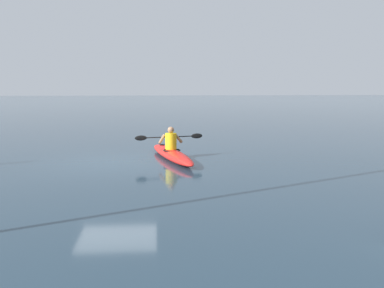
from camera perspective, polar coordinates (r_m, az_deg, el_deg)
name	(u,v)px	position (r m, az deg, el deg)	size (l,w,h in m)	color
ground_plane	(116,162)	(14.01, -9.89, -2.32)	(160.00, 160.00, 0.00)	#233847
kayak	(172,154)	(14.36, -2.67, -1.33)	(1.60, 4.37, 0.31)	red
kayaker	(171,140)	(14.39, -2.78, 0.57)	(2.27, 0.66, 0.74)	yellow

